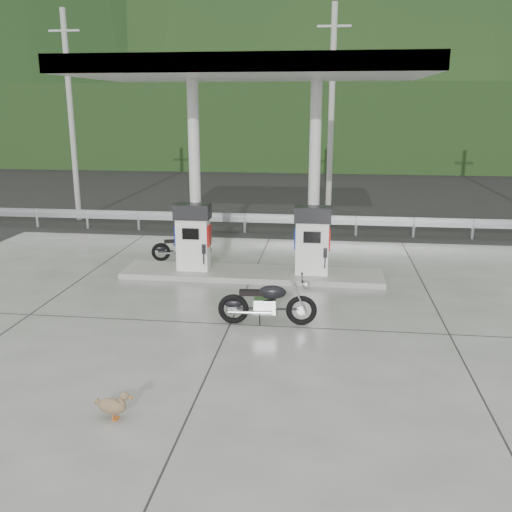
# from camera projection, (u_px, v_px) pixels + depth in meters

# --- Properties ---
(ground) EXTENTS (160.00, 160.00, 0.00)m
(ground) POSITION_uv_depth(u_px,v_px,m) (238.00, 309.00, 13.02)
(ground) COLOR black
(ground) RESTS_ON ground
(forecourt_apron) EXTENTS (18.00, 14.00, 0.02)m
(forecourt_apron) POSITION_uv_depth(u_px,v_px,m) (238.00, 309.00, 13.02)
(forecourt_apron) COLOR slate
(forecourt_apron) RESTS_ON ground
(pump_island) EXTENTS (7.00, 1.40, 0.15)m
(pump_island) POSITION_uv_depth(u_px,v_px,m) (252.00, 274.00, 15.39)
(pump_island) COLOR gray
(pump_island) RESTS_ON forecourt_apron
(gas_pump_left) EXTENTS (0.95, 0.55, 1.80)m
(gas_pump_left) POSITION_uv_depth(u_px,v_px,m) (193.00, 237.00, 15.34)
(gas_pump_left) COLOR white
(gas_pump_left) RESTS_ON pump_island
(gas_pump_right) EXTENTS (0.95, 0.55, 1.80)m
(gas_pump_right) POSITION_uv_depth(u_px,v_px,m) (312.00, 240.00, 14.95)
(gas_pump_right) COLOR white
(gas_pump_right) RESTS_ON pump_island
(canopy_column_left) EXTENTS (0.30, 0.30, 5.00)m
(canopy_column_left) POSITION_uv_depth(u_px,v_px,m) (195.00, 176.00, 15.31)
(canopy_column_left) COLOR silver
(canopy_column_left) RESTS_ON pump_island
(canopy_column_right) EXTENTS (0.30, 0.30, 5.00)m
(canopy_column_right) POSITION_uv_depth(u_px,v_px,m) (314.00, 178.00, 14.92)
(canopy_column_right) COLOR silver
(canopy_column_right) RESTS_ON pump_island
(canopy_roof) EXTENTS (8.50, 5.00, 0.40)m
(canopy_roof) POSITION_uv_depth(u_px,v_px,m) (252.00, 69.00, 14.04)
(canopy_roof) COLOR silver
(canopy_roof) RESTS_ON canopy_column_left
(guardrail) EXTENTS (26.00, 0.16, 1.42)m
(guardrail) POSITION_uv_depth(u_px,v_px,m) (272.00, 214.00, 20.51)
(guardrail) COLOR #ABAFB3
(guardrail) RESTS_ON ground
(road) EXTENTS (60.00, 7.00, 0.01)m
(road) POSITION_uv_depth(u_px,v_px,m) (280.00, 215.00, 24.05)
(road) COLOR black
(road) RESTS_ON ground
(utility_pole_a) EXTENTS (0.22, 0.22, 8.00)m
(utility_pole_a) POSITION_uv_depth(u_px,v_px,m) (71.00, 119.00, 22.07)
(utility_pole_a) COLOR gray
(utility_pole_a) RESTS_ON ground
(utility_pole_b) EXTENTS (0.22, 0.22, 8.00)m
(utility_pole_b) POSITION_uv_depth(u_px,v_px,m) (331.00, 119.00, 20.86)
(utility_pole_b) COLOR gray
(utility_pole_b) RESTS_ON ground
(tree_band) EXTENTS (80.00, 6.00, 6.00)m
(tree_band) POSITION_uv_depth(u_px,v_px,m) (302.00, 127.00, 41.02)
(tree_band) COLOR black
(tree_band) RESTS_ON ground
(forested_hills) EXTENTS (100.00, 40.00, 140.00)m
(forested_hills) POSITION_uv_depth(u_px,v_px,m) (313.00, 143.00, 70.55)
(forested_hills) COLOR black
(forested_hills) RESTS_ON ground
(motorcycle_left) EXTENTS (1.74, 0.97, 0.78)m
(motorcycle_left) POSITION_uv_depth(u_px,v_px,m) (181.00, 247.00, 16.97)
(motorcycle_left) COLOR black
(motorcycle_left) RESTS_ON forecourt_apron
(motorcycle_right) EXTENTS (1.98, 0.74, 0.92)m
(motorcycle_right) POSITION_uv_depth(u_px,v_px,m) (267.00, 303.00, 11.96)
(motorcycle_right) COLOR black
(motorcycle_right) RESTS_ON forecourt_apron
(duck) EXTENTS (0.56, 0.22, 0.39)m
(duck) POSITION_uv_depth(u_px,v_px,m) (112.00, 406.00, 8.38)
(duck) COLOR brown
(duck) RESTS_ON forecourt_apron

